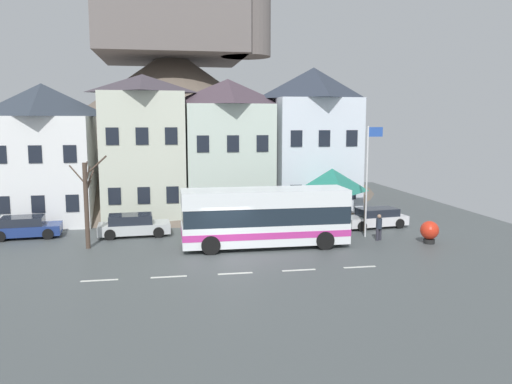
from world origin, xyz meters
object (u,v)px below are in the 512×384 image
object	(u,v)px
pedestrian_00	(379,226)
bus_shelter	(332,180)
townhouse_02	(228,149)
flagpole	(368,173)
parked_car_00	(375,218)
townhouse_03	(313,142)
harbour_buoy	(430,231)
parked_car_02	(133,225)
bare_tree_00	(87,201)
public_bench	(343,214)
hilltop_castle	(174,114)
townhouse_00	(45,155)
parked_car_01	(25,227)
townhouse_01	(144,148)
pedestrian_01	(337,220)
transit_bus	(265,218)

from	to	relation	value
pedestrian_00	bus_shelter	bearing A→B (deg)	114.66
townhouse_02	bus_shelter	world-z (taller)	townhouse_02
flagpole	parked_car_00	bearing A→B (deg)	57.63
townhouse_03	harbour_buoy	size ratio (longest dim) A/B	8.31
pedestrian_00	flagpole	size ratio (longest dim) A/B	0.23
parked_car_02	bare_tree_00	xyz separation A→B (m)	(-2.24, -2.70, 1.96)
parked_car_02	public_bench	distance (m)	14.41
hilltop_castle	bare_tree_00	bearing A→B (deg)	-101.78
townhouse_00	townhouse_03	bearing A→B (deg)	0.80
parked_car_01	parked_car_02	distance (m)	6.35
townhouse_03	bare_tree_00	size ratio (longest dim) A/B	2.11
hilltop_castle	bus_shelter	xyz separation A→B (m)	(9.57, -22.04, -4.45)
townhouse_01	parked_car_00	bearing A→B (deg)	-19.46
townhouse_03	pedestrian_01	distance (m)	8.34
parked_car_00	parked_car_01	distance (m)	21.78
parked_car_01	townhouse_01	bearing A→B (deg)	27.85
townhouse_01	transit_bus	bearing A→B (deg)	-53.49
public_bench	townhouse_02	bearing A→B (deg)	161.45
bare_tree_00	harbour_buoy	bearing A→B (deg)	-6.63
hilltop_castle	bare_tree_00	xyz separation A→B (m)	(-5.16, -24.74, -4.98)
townhouse_01	bare_tree_00	distance (m)	8.65
townhouse_03	pedestrian_01	xyz separation A→B (m)	(-0.45, -7.04, -4.45)
townhouse_01	harbour_buoy	distance (m)	19.47
townhouse_01	parked_car_01	xyz separation A→B (m)	(-6.89, -4.46, -4.40)
hilltop_castle	transit_bus	distance (m)	27.10
pedestrian_00	harbour_buoy	world-z (taller)	pedestrian_00
pedestrian_01	parked_car_00	bearing A→B (deg)	27.32
parked_car_02	pedestrian_01	xyz separation A→B (m)	(12.26, -1.79, 0.27)
townhouse_01	bus_shelter	distance (m)	13.10
townhouse_00	hilltop_castle	size ratio (longest dim) A/B	0.23
townhouse_01	bus_shelter	bearing A→B (deg)	-23.21
townhouse_03	parked_car_00	world-z (taller)	townhouse_03
townhouse_03	hilltop_castle	xyz separation A→B (m)	(-9.79, 16.79, 2.22)
townhouse_03	transit_bus	distance (m)	11.35
pedestrian_00	harbour_buoy	size ratio (longest dim) A/B	1.19
pedestrian_00	parked_car_02	bearing A→B (deg)	165.45
townhouse_02	parked_car_02	world-z (taller)	townhouse_02
townhouse_00	harbour_buoy	world-z (taller)	townhouse_00
harbour_buoy	parked_car_02	bearing A→B (deg)	163.64
transit_bus	townhouse_02	bearing A→B (deg)	95.73
pedestrian_00	public_bench	bearing A→B (deg)	89.92
transit_bus	flagpole	distance (m)	6.99
townhouse_00	pedestrian_00	xyz separation A→B (m)	(20.13, -8.67, -3.86)
parked_car_02	public_bench	size ratio (longest dim) A/B	2.93
bare_tree_00	pedestrian_00	bearing A→B (deg)	-3.41
parked_car_02	bare_tree_00	bearing A→B (deg)	-132.85
bus_shelter	harbour_buoy	distance (m)	6.90
transit_bus	bus_shelter	distance (m)	6.71
parked_car_01	bare_tree_00	size ratio (longest dim) A/B	0.80
townhouse_00	townhouse_03	xyz separation A→B (m)	(18.65, 0.26, 0.68)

